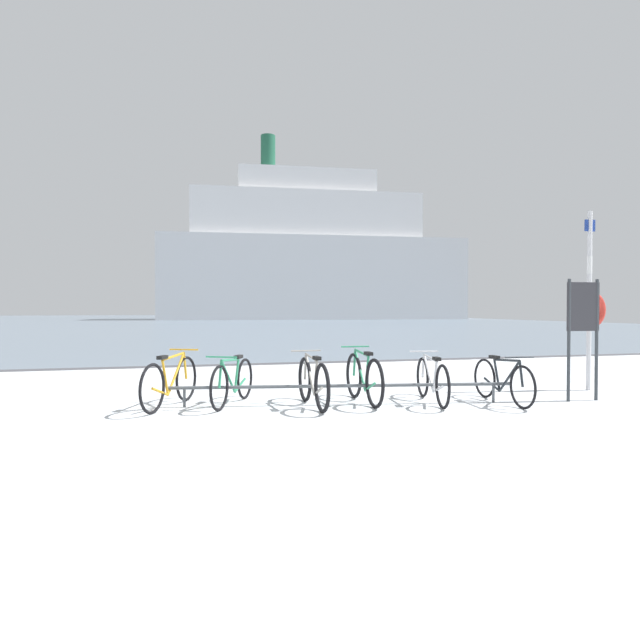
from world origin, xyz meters
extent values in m
cube|color=silver|center=(0.00, -1.00, -0.04)|extent=(80.00, 22.00, 0.08)
cube|color=slate|center=(0.00, 65.00, -0.04)|extent=(80.00, 110.00, 0.08)
cube|color=#47474C|center=(0.00, 10.00, -0.02)|extent=(80.00, 0.50, 0.05)
cylinder|color=#4C5156|center=(0.07, 3.80, 0.28)|extent=(5.06, 0.92, 0.05)
cylinder|color=#4C5156|center=(-2.20, 4.19, 0.14)|extent=(0.04, 0.04, 0.28)
cylinder|color=#4C5156|center=(2.34, 3.41, 0.14)|extent=(0.04, 0.04, 0.28)
torus|color=black|center=(-2.16, 4.73, 0.34)|extent=(0.34, 0.64, 0.69)
torus|color=black|center=(-2.63, 3.78, 0.34)|extent=(0.34, 0.64, 0.69)
cylinder|color=gold|center=(-2.31, 4.42, 0.47)|extent=(0.28, 0.52, 0.59)
cylinder|color=gold|center=(-2.46, 4.11, 0.45)|extent=(0.12, 0.19, 0.52)
cylinder|color=gold|center=(-2.35, 4.35, 0.73)|extent=(0.34, 0.64, 0.08)
cylinder|color=gold|center=(-2.53, 3.98, 0.27)|extent=(0.24, 0.43, 0.19)
cylinder|color=gold|center=(-2.18, 4.69, 0.55)|extent=(0.08, 0.12, 0.41)
cube|color=black|center=(-2.50, 4.04, 0.74)|extent=(0.16, 0.21, 0.05)
cylinder|color=gold|center=(-2.19, 4.66, 0.80)|extent=(0.42, 0.22, 0.02)
torus|color=black|center=(-1.74, 3.75, 0.32)|extent=(0.32, 0.59, 0.64)
torus|color=black|center=(-1.26, 4.69, 0.32)|extent=(0.32, 0.59, 0.64)
cylinder|color=#2D8C60|center=(-1.58, 4.06, 0.44)|extent=(0.28, 0.51, 0.55)
cylinder|color=#2D8C60|center=(-1.43, 4.36, 0.41)|extent=(0.12, 0.19, 0.49)
cylinder|color=#2D8C60|center=(-1.55, 4.13, 0.67)|extent=(0.34, 0.63, 0.08)
cylinder|color=#2D8C60|center=(-1.36, 4.49, 0.25)|extent=(0.24, 0.42, 0.18)
cylinder|color=#2D8C60|center=(-1.72, 3.79, 0.51)|extent=(0.08, 0.12, 0.38)
cube|color=black|center=(-1.39, 4.43, 0.69)|extent=(0.16, 0.21, 0.05)
cylinder|color=#2D8C60|center=(-1.70, 3.82, 0.75)|extent=(0.42, 0.23, 0.02)
torus|color=black|center=(-0.41, 4.21, 0.34)|extent=(0.06, 0.68, 0.68)
torus|color=black|center=(-0.39, 3.26, 0.34)|extent=(0.06, 0.68, 0.68)
cylinder|color=gray|center=(-0.40, 3.90, 0.46)|extent=(0.04, 0.50, 0.57)
cylinder|color=gray|center=(-0.40, 3.59, 0.44)|extent=(0.04, 0.18, 0.51)
cylinder|color=gray|center=(-0.40, 3.83, 0.71)|extent=(0.04, 0.62, 0.08)
cylinder|color=gray|center=(-0.40, 3.46, 0.26)|extent=(0.04, 0.42, 0.19)
cylinder|color=gray|center=(-0.41, 4.18, 0.54)|extent=(0.04, 0.11, 0.40)
cube|color=black|center=(-0.40, 3.52, 0.73)|extent=(0.08, 0.20, 0.05)
cylinder|color=gray|center=(-0.41, 4.14, 0.78)|extent=(0.46, 0.03, 0.02)
torus|color=black|center=(0.43, 4.35, 0.36)|extent=(0.06, 0.72, 0.72)
torus|color=black|center=(0.42, 3.39, 0.36)|extent=(0.06, 0.72, 0.72)
cylinder|color=#2D8C60|center=(0.43, 4.04, 0.49)|extent=(0.04, 0.51, 0.60)
cylinder|color=#2D8C60|center=(0.42, 3.72, 0.46)|extent=(0.04, 0.18, 0.54)
cylinder|color=#2D8C60|center=(0.42, 3.96, 0.75)|extent=(0.04, 0.63, 0.09)
cylinder|color=#2D8C60|center=(0.42, 3.59, 0.28)|extent=(0.04, 0.42, 0.19)
cylinder|color=#2D8C60|center=(0.43, 4.31, 0.57)|extent=(0.04, 0.11, 0.42)
cube|color=black|center=(0.42, 3.65, 0.76)|extent=(0.08, 0.20, 0.05)
cylinder|color=#2D8C60|center=(0.43, 4.28, 0.82)|extent=(0.46, 0.03, 0.02)
torus|color=black|center=(1.53, 4.14, 0.32)|extent=(0.16, 0.64, 0.64)
torus|color=black|center=(1.33, 3.09, 0.32)|extent=(0.16, 0.64, 0.64)
cylinder|color=silver|center=(1.46, 3.80, 0.43)|extent=(0.14, 0.56, 0.54)
cylinder|color=silver|center=(1.40, 3.46, 0.41)|extent=(0.07, 0.20, 0.48)
cylinder|color=silver|center=(1.45, 3.72, 0.67)|extent=(0.16, 0.69, 0.08)
cylinder|color=silver|center=(1.37, 3.32, 0.25)|extent=(0.12, 0.46, 0.18)
cylinder|color=silver|center=(1.52, 4.11, 0.51)|extent=(0.06, 0.12, 0.38)
cube|color=black|center=(1.39, 3.38, 0.69)|extent=(0.11, 0.21, 0.05)
cylinder|color=silver|center=(1.51, 4.07, 0.74)|extent=(0.46, 0.11, 0.02)
torus|color=black|center=(2.43, 2.80, 0.31)|extent=(0.05, 0.62, 0.62)
torus|color=black|center=(2.45, 3.83, 0.31)|extent=(0.05, 0.62, 0.62)
cylinder|color=#1E2328|center=(2.44, 3.13, 0.42)|extent=(0.05, 0.54, 0.53)
cylinder|color=#1E2328|center=(2.44, 3.47, 0.40)|extent=(0.04, 0.19, 0.47)
cylinder|color=#1E2328|center=(2.44, 3.21, 0.66)|extent=(0.05, 0.67, 0.08)
cylinder|color=#1E2328|center=(2.45, 3.61, 0.24)|extent=(0.05, 0.45, 0.17)
cylinder|color=#1E2328|center=(2.43, 2.84, 0.49)|extent=(0.04, 0.11, 0.37)
cube|color=black|center=(2.45, 3.54, 0.67)|extent=(0.09, 0.20, 0.05)
cylinder|color=#1E2328|center=(2.43, 2.88, 0.73)|extent=(0.46, 0.04, 0.02)
cylinder|color=#33383D|center=(3.50, 3.18, 0.94)|extent=(0.05, 0.05, 1.88)
cylinder|color=#33383D|center=(4.00, 3.16, 0.94)|extent=(0.05, 0.05, 1.88)
cube|color=#2D2D33|center=(3.75, 3.17, 1.45)|extent=(0.55, 0.06, 0.75)
cylinder|color=silver|center=(4.65, 4.08, 1.56)|extent=(0.08, 0.08, 3.12)
cylinder|color=white|center=(4.65, 4.08, 2.18)|extent=(0.09, 0.09, 0.30)
torus|color=red|center=(4.65, 4.08, 1.40)|extent=(0.67, 0.10, 0.67)
cube|color=navy|center=(4.65, 4.08, 2.87)|extent=(0.20, 0.03, 0.20)
cube|color=silver|center=(15.99, 68.57, 5.39)|extent=(40.97, 14.48, 10.78)
cube|color=white|center=(14.99, 68.66, 13.74)|extent=(30.83, 11.94, 5.93)
cube|color=white|center=(14.99, 68.66, 18.21)|extent=(18.69, 9.21, 3.02)
cylinder|color=#1E593F|center=(10.00, 69.13, 22.14)|extent=(1.95, 1.95, 4.85)
camera|label=1|loc=(-2.34, -3.92, 1.42)|focal=30.79mm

